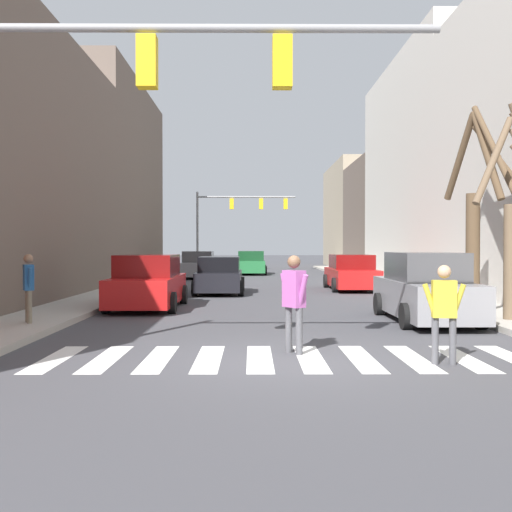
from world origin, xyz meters
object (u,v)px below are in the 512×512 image
Objects in this scene: car_parked_right_far at (251,263)px; street_tree_right_near at (477,211)px; traffic_signal_far at (234,212)px; pedestrian_waiting_at_curb at (28,282)px; car_parked_left_far at (198,266)px; car_parked_left_near at (219,276)px; car_parked_right_near at (425,290)px; traffic_signal_near at (126,101)px; car_driving_toward_lane at (351,273)px; car_parked_right_mid at (148,283)px; pedestrian_crossing_street at (294,296)px; pedestrian_on_left_sidewalk at (444,306)px.

car_parked_right_far is 0.78× the size of street_tree_right_near.
traffic_signal_far is 4.74× the size of pedestrian_waiting_at_curb.
pedestrian_waiting_at_curb is (-2.05, -22.76, 0.34)m from car_parked_left_far.
traffic_signal_far is at bearing -179.96° from car_parked_left_near.
traffic_signal_far is 1.61× the size of car_parked_right_near.
traffic_signal_near is 1.53× the size of car_parked_right_near.
car_parked_right_far is at bearing 105.14° from street_tree_right_near.
car_parked_right_near is at bearing 32.45° from car_parked_left_near.
car_parked_left_far is at bearing -170.79° from car_parked_left_near.
car_driving_toward_lane is (7.83, -10.07, -0.03)m from car_parked_left_far.
car_parked_right_mid is at bearing 135.41° from car_driving_toward_lane.
traffic_signal_near is at bearing 131.66° from car_parked_right_near.
car_parked_right_mid is at bearing 172.83° from pedestrian_crossing_street.
car_parked_right_mid is 2.83× the size of pedestrian_on_left_sidewalk.
traffic_signal_far is 22.46m from car_parked_left_near.
car_parked_right_near is 3.43m from street_tree_right_near.
car_parked_left_far is 2.82× the size of pedestrian_waiting_at_curb.
pedestrian_on_left_sidewalk is at bearing 166.71° from car_parked_right_near.
pedestrian_crossing_street reaches higher than pedestrian_waiting_at_curb.
pedestrian_on_left_sidewalk reaches higher than car_driving_toward_lane.
car_parked_left_far is (-1.26, 27.31, -3.57)m from traffic_signal_near.
pedestrian_on_left_sidewalk is 1.01× the size of pedestrian_waiting_at_curb.
car_parked_left_near is at bearing -89.96° from traffic_signal_far.
pedestrian_crossing_street is at bearing 164.61° from pedestrian_on_left_sidewalk.
car_parked_left_near is (0.71, 15.22, -3.63)m from traffic_signal_near.
pedestrian_crossing_street is (-3.80, -4.69, 0.23)m from car_parked_right_near.
traffic_signal_near reaches higher than car_parked_left_near.
pedestrian_on_left_sidewalk is at bearing -144.32° from car_parked_right_mid.
pedestrian_crossing_street is 8.87m from street_tree_right_near.
pedestrian_waiting_at_curb is at bearing 160.51° from pedestrian_on_left_sidewalk.
car_driving_toward_lane is 2.93× the size of pedestrian_waiting_at_curb.
pedestrian_waiting_at_curb is at bearing -20.58° from car_parked_left_near.
car_parked_right_mid is 2.87× the size of pedestrian_waiting_at_curb.
pedestrian_waiting_at_curb is at bearing -96.94° from traffic_signal_far.
traffic_signal_near is 9.55m from car_parked_right_near.
traffic_signal_near reaches higher than pedestrian_crossing_street.
car_parked_left_far is at bearing 111.08° from pedestrian_on_left_sidewalk.
car_parked_right_near is (5.94, -31.43, -3.85)m from traffic_signal_far.
traffic_signal_near is 4.45× the size of pedestrian_on_left_sidewalk.
car_parked_right_near is 10.03m from pedestrian_waiting_at_curb.
street_tree_right_near is at bearing -167.87° from car_driving_toward_lane.
car_parked_right_near reaches higher than car_parked_right_mid.
car_parked_left_near is at bearing 109.04° from car_driving_toward_lane.
traffic_signal_far is at bearing 10.71° from car_parked_right_near.
car_parked_right_mid is (-7.90, 3.39, -0.04)m from car_parked_right_near.
street_tree_right_near is (3.36, 7.45, 2.03)m from pedestrian_on_left_sidewalk.
car_parked_right_far is (3.26, 4.83, -0.01)m from car_parked_left_far.
car_driving_toward_lane is 2.88× the size of pedestrian_on_left_sidewalk.
pedestrian_on_left_sidewalk is (3.27, -31.97, 0.22)m from car_parked_right_far.
car_parked_right_far is at bearing 103.38° from pedestrian_on_left_sidewalk.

